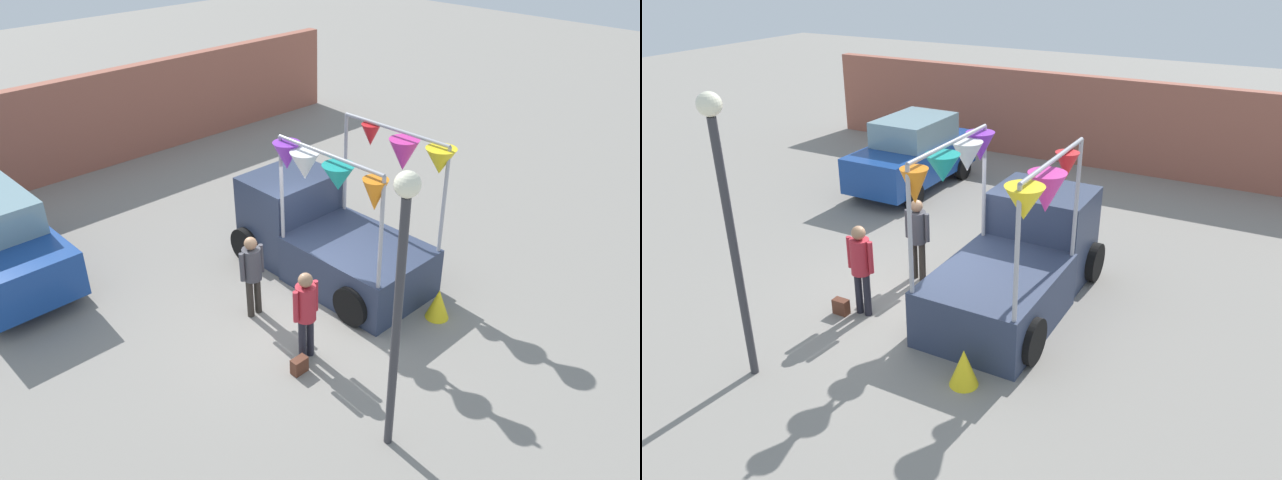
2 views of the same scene
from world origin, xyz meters
TOP-DOWN VIEW (x-y plane):
  - ground_plane at (0.00, 0.00)m, footprint 60.00×60.00m
  - vendor_truck at (1.29, 0.79)m, footprint 2.51×4.15m
  - person_customer at (-0.89, -1.00)m, footprint 0.53×0.34m
  - person_vendor at (-0.74, 0.56)m, footprint 0.53×0.34m
  - handbag at (-1.24, -1.20)m, footprint 0.28×0.16m
  - street_lamp at (-1.33, -3.17)m, footprint 0.32×0.32m
  - brick_boundary_wall at (0.00, 9.01)m, footprint 18.00×0.36m
  - folded_kite_bundle_sunflower at (1.60, -1.90)m, footprint 0.58×0.58m

SIDE VIEW (x-z plane):
  - ground_plane at x=0.00m, z-range 0.00..0.00m
  - handbag at x=-1.24m, z-range 0.00..0.28m
  - folded_kite_bundle_sunflower at x=1.60m, z-range 0.00..0.60m
  - vendor_truck at x=1.29m, z-range -0.64..2.47m
  - person_vendor at x=-0.74m, z-range 0.17..1.81m
  - person_customer at x=-0.89m, z-range 0.18..1.86m
  - brick_boundary_wall at x=0.00m, z-range 0.00..2.60m
  - street_lamp at x=-1.33m, z-range 0.62..4.87m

